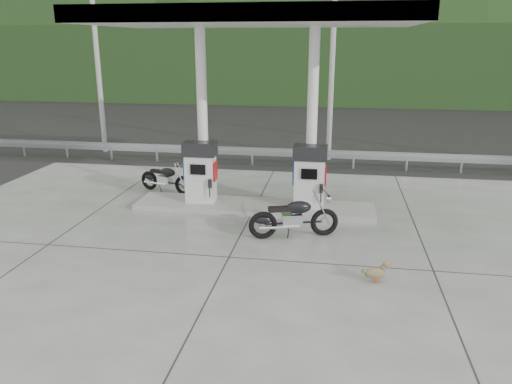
% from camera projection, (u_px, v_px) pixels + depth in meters
% --- Properties ---
extents(ground, '(160.00, 160.00, 0.00)m').
position_uv_depth(ground, '(238.00, 241.00, 12.36)').
color(ground, black).
rests_on(ground, ground).
extents(forecourt_apron, '(18.00, 14.00, 0.02)m').
position_uv_depth(forecourt_apron, '(238.00, 241.00, 12.36)').
color(forecourt_apron, slate).
rests_on(forecourt_apron, ground).
extents(pump_island, '(7.00, 1.40, 0.15)m').
position_uv_depth(pump_island, '(254.00, 206.00, 14.70)').
color(pump_island, gray).
rests_on(pump_island, forecourt_apron).
extents(gas_pump_left, '(0.95, 0.55, 1.80)m').
position_uv_depth(gas_pump_left, '(201.00, 172.00, 14.66)').
color(gas_pump_left, silver).
rests_on(gas_pump_left, pump_island).
extents(gas_pump_right, '(0.95, 0.55, 1.80)m').
position_uv_depth(gas_pump_right, '(310.00, 177.00, 14.17)').
color(gas_pump_right, silver).
rests_on(gas_pump_right, pump_island).
extents(canopy_column_left, '(0.30, 0.30, 5.00)m').
position_uv_depth(canopy_column_left, '(202.00, 116.00, 14.58)').
color(canopy_column_left, white).
rests_on(canopy_column_left, pump_island).
extents(canopy_column_right, '(0.30, 0.30, 5.00)m').
position_uv_depth(canopy_column_right, '(312.00, 118.00, 14.09)').
color(canopy_column_right, white).
rests_on(canopy_column_right, pump_island).
extents(canopy_roof, '(8.50, 5.00, 0.40)m').
position_uv_depth(canopy_roof, '(254.00, 17.00, 13.17)').
color(canopy_roof, white).
rests_on(canopy_roof, canopy_column_left).
extents(guardrail, '(26.00, 0.16, 1.42)m').
position_uv_depth(guardrail, '(277.00, 148.00, 19.72)').
color(guardrail, '#929499').
rests_on(guardrail, ground).
extents(road, '(60.00, 7.00, 0.01)m').
position_uv_depth(road, '(286.00, 148.00, 23.23)').
color(road, black).
rests_on(road, ground).
extents(utility_pole_a, '(0.22, 0.22, 8.00)m').
position_uv_depth(utility_pole_a, '(97.00, 60.00, 21.42)').
color(utility_pole_a, '#969590').
rests_on(utility_pole_a, ground).
extents(utility_pole_b, '(0.22, 0.22, 8.00)m').
position_uv_depth(utility_pole_b, '(332.00, 61.00, 19.88)').
color(utility_pole_b, '#969590').
rests_on(utility_pole_b, ground).
extents(tree_band, '(80.00, 6.00, 6.00)m').
position_uv_depth(tree_band, '(311.00, 65.00, 39.84)').
color(tree_band, black).
rests_on(tree_band, ground).
extents(forested_hills, '(100.00, 40.00, 140.00)m').
position_uv_depth(forested_hills, '(322.00, 77.00, 69.06)').
color(forested_hills, black).
rests_on(forested_hills, ground).
extents(motorcycle_left, '(1.96, 1.14, 0.88)m').
position_uv_depth(motorcycle_left, '(166.00, 179.00, 16.27)').
color(motorcycle_left, black).
rests_on(motorcycle_left, forecourt_apron).
extents(motorcycle_right, '(2.24, 1.28, 1.01)m').
position_uv_depth(motorcycle_right, '(294.00, 218.00, 12.48)').
color(motorcycle_right, black).
rests_on(motorcycle_right, forecourt_apron).
extents(duck, '(0.56, 0.26, 0.39)m').
position_uv_depth(duck, '(375.00, 273.00, 10.18)').
color(duck, brown).
rests_on(duck, forecourt_apron).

